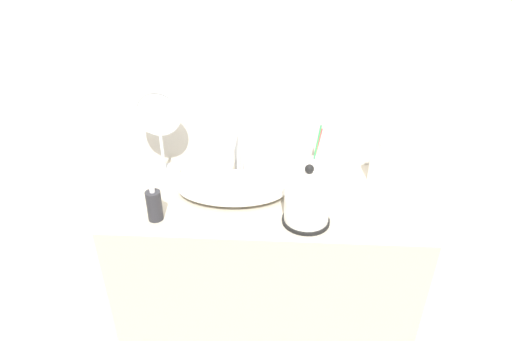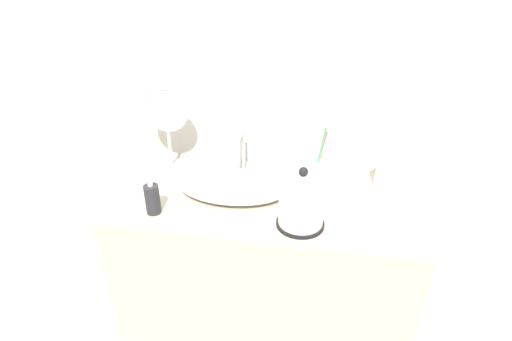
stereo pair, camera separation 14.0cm
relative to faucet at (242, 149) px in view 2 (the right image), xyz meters
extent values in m
cube|color=beige|center=(0.12, 0.13, 0.39)|extent=(6.00, 0.04, 2.60)
cube|color=#B7AD99|center=(0.12, -0.16, -0.51)|extent=(1.06, 0.53, 0.81)
ellipsoid|color=silver|center=(-0.01, -0.15, -0.08)|extent=(0.40, 0.25, 0.05)
cylinder|color=silver|center=(-0.01, 0.02, -0.01)|extent=(0.02, 0.02, 0.18)
cylinder|color=silver|center=(-0.01, -0.05, 0.07)|extent=(0.02, 0.15, 0.02)
cylinder|color=silver|center=(0.03, 0.02, -0.08)|extent=(0.02, 0.02, 0.04)
cylinder|color=black|center=(0.25, -0.31, -0.10)|extent=(0.16, 0.16, 0.01)
cylinder|color=white|center=(0.25, -0.31, -0.01)|extent=(0.14, 0.14, 0.18)
sphere|color=black|center=(0.25, -0.31, 0.09)|extent=(0.03, 0.03, 0.03)
cylinder|color=silver|center=(0.31, -0.03, -0.06)|extent=(0.07, 0.07, 0.09)
cylinder|color=#E5333F|center=(0.30, -0.02, 0.02)|extent=(0.04, 0.03, 0.17)
cylinder|color=green|center=(0.30, -0.02, 0.02)|extent=(0.03, 0.03, 0.18)
cylinder|color=white|center=(0.32, -0.03, 0.02)|extent=(0.02, 0.04, 0.18)
cylinder|color=white|center=(0.54, -0.02, -0.04)|extent=(0.06, 0.06, 0.13)
cylinder|color=white|center=(0.54, -0.02, 0.03)|extent=(0.02, 0.02, 0.02)
cube|color=white|center=(0.54, -0.03, 0.05)|extent=(0.02, 0.03, 0.01)
cylinder|color=#28282D|center=(-0.24, -0.32, -0.05)|extent=(0.05, 0.05, 0.10)
cylinder|color=white|center=(-0.24, -0.32, 0.01)|extent=(0.02, 0.02, 0.02)
cone|color=white|center=(-0.24, -0.32, 0.03)|extent=(0.02, 0.02, 0.02)
cylinder|color=silver|center=(-0.29, -0.01, -0.10)|extent=(0.12, 0.12, 0.01)
cylinder|color=silver|center=(-0.29, -0.01, -0.02)|extent=(0.01, 0.01, 0.15)
torus|color=silver|center=(-0.29, -0.01, 0.14)|extent=(0.18, 0.01, 0.18)
cylinder|color=silver|center=(-0.29, -0.01, 0.14)|extent=(0.15, 0.00, 0.15)
camera|label=1|loc=(0.15, -1.38, 0.66)|focal=28.00mm
camera|label=2|loc=(0.29, -1.37, 0.66)|focal=28.00mm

